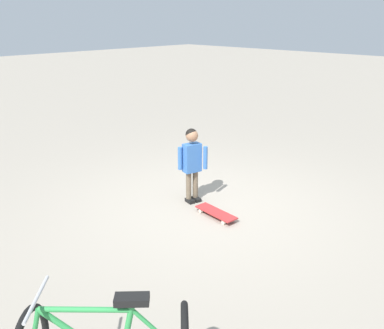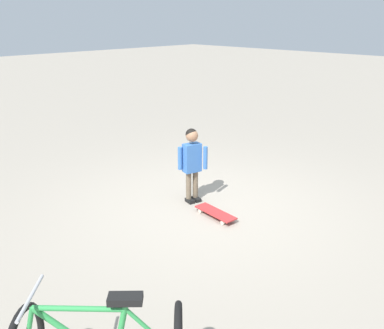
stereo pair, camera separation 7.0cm
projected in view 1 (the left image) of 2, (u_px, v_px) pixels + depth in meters
name	position (u px, v px, depth m)	size (l,w,h in m)	color
ground_plane	(209.00, 208.00, 5.78)	(50.00, 50.00, 0.00)	#9E9384
child_person	(192.00, 157.00, 5.78)	(0.32, 0.29, 1.06)	brown
skateboard	(216.00, 213.00, 5.50)	(0.25, 0.64, 0.07)	#B22D2D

